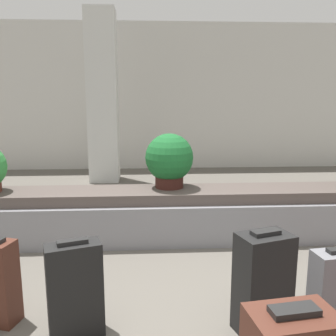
{
  "coord_description": "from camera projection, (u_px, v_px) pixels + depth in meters",
  "views": [
    {
      "loc": [
        -0.24,
        -2.54,
        1.66
      ],
      "look_at": [
        0.0,
        1.63,
        0.84
      ],
      "focal_mm": 40.0,
      "sensor_mm": 36.0,
      "label": 1
    }
  ],
  "objects": [
    {
      "name": "back_wall",
      "position": [
        157.0,
        97.0,
        8.29
      ],
      "size": [
        18.0,
        0.06,
        3.2
      ],
      "color": "beige",
      "rests_on": "ground_plane"
    },
    {
      "name": "suitcase_7",
      "position": [
        75.0,
        290.0,
        2.56
      ],
      "size": [
        0.41,
        0.28,
        0.71
      ],
      "rotation": [
        0.0,
        0.0,
        0.32
      ],
      "color": "black",
      "rests_on": "ground_plane"
    },
    {
      "name": "suitcase_1",
      "position": [
        263.0,
        283.0,
        2.61
      ],
      "size": [
        0.42,
        0.34,
        0.75
      ],
      "rotation": [
        0.0,
        0.0,
        0.31
      ],
      "color": "black",
      "rests_on": "ground_plane"
    },
    {
      "name": "ground_plane",
      "position": [
        181.0,
        318.0,
        2.83
      ],
      "size": [
        18.0,
        18.0,
        0.0
      ],
      "primitive_type": "plane",
      "color": "#59544C"
    },
    {
      "name": "pillar",
      "position": [
        103.0,
        98.0,
        7.08
      ],
      "size": [
        0.55,
        0.55,
        3.2
      ],
      "color": "silver",
      "rests_on": "ground_plane"
    },
    {
      "name": "potted_plant_0",
      "position": [
        169.0,
        160.0,
        4.34
      ],
      "size": [
        0.56,
        0.56,
        0.63
      ],
      "color": "#381914",
      "rests_on": "carousel"
    },
    {
      "name": "carousel",
      "position": [
        168.0,
        215.0,
        4.37
      ],
      "size": [
        7.32,
        0.7,
        0.59
      ],
      "color": "gray",
      "rests_on": "ground_plane"
    }
  ]
}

